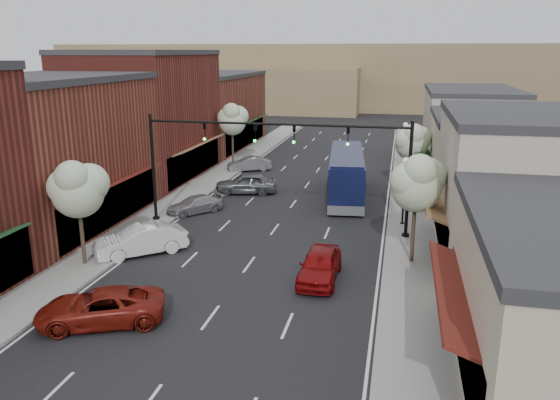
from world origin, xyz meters
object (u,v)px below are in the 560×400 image
Objects in this scene: signal_mast_left at (187,153)px; parked_car_d at (246,183)px; parked_car_a at (100,307)px; signal_mast_right at (368,161)px; parked_car_b at (141,240)px; red_hatchback at (320,265)px; tree_right_near at (418,182)px; tree_left_near at (77,188)px; parked_car_e at (249,164)px; tree_right_far at (413,141)px; tree_left_far at (232,119)px; lamp_post_far at (405,138)px; parked_car_c at (195,205)px; lamp_post_near at (405,180)px; coach_bus at (346,174)px.

signal_mast_left is 1.72× the size of parked_car_d.
parked_car_a is (1.42, -13.44, -3.91)m from signal_mast_left.
parked_car_b is (-11.82, -5.76, -3.81)m from signal_mast_right.
parked_car_a is (-8.10, -6.29, -0.06)m from red_hatchback.
tree_left_near is (-16.60, -4.00, -0.23)m from tree_right_near.
parked_car_e is at bearing 161.13° from parked_car_a.
tree_left_far is (-16.60, 6.00, 0.61)m from tree_right_far.
tree_left_far is 1.38× the size of lamp_post_far.
signal_mast_right is at bearing 75.43° from parked_car_b.
signal_mast_right reaches higher than parked_car_c.
lamp_post_near is at bearing 41.21° from parked_car_c.
red_hatchback is at bearing -2.66° from parked_car_c.
parked_car_b is (-0.58, -5.76, -3.81)m from signal_mast_left.
signal_mast_left reaches higher than coach_bus.
parked_car_e is (-2.00, 8.09, -0.16)m from parked_car_d.
red_hatchback is (9.52, -7.14, -3.85)m from signal_mast_left.
parked_car_b is at bearing -149.44° from lamp_post_near.
tree_right_near is 1.25× the size of parked_car_d.
parked_car_c is (-14.00, -17.68, -2.42)m from lamp_post_far.
coach_bus is at bearing 138.20° from parked_car_a.
tree_right_near is at bearing -85.23° from lamp_post_near.
lamp_post_near is at bearing 16.96° from parked_car_e.
red_hatchback is at bearing 41.68° from parked_car_b.
tree_left_far is 16.26m from lamp_post_far.
signal_mast_right is 12.27m from tree_right_far.
parked_car_e is (-9.73, 7.37, -1.15)m from coach_bus.
parked_car_a is at bearing -82.64° from tree_left_far.
tree_right_near is at bearing 16.80° from parked_car_c.
tree_right_far is 19.86m from red_hatchback.
signal_mast_left is at bearing 71.90° from tree_left_near.
lamp_post_far is 16.97m from parked_car_d.
tree_right_near is at bearing -56.09° from signal_mast_right.
tree_right_near is 1.20× the size of parked_car_b.
signal_mast_left is 1.82× the size of red_hatchback.
parked_car_c is (-11.82, 2.32, -4.04)m from signal_mast_right.
parked_car_d is (-12.55, 12.26, -3.64)m from tree_right_near.
parked_car_b is at bearing 171.90° from parked_car_a.
tree_right_near is 1.10× the size of tree_right_far.
red_hatchback is (-4.44, -19.09, -3.22)m from tree_right_far.
tree_right_near is 16.11m from parked_car_a.
parked_car_c is at bearing 137.18° from red_hatchback.
parked_car_b is at bearing -85.05° from tree_left_far.
parked_car_a is at bearing -53.01° from tree_left_near.
tree_left_near reaches higher than lamp_post_far.
coach_bus is (11.79, -9.03, -2.79)m from tree_left_far.
tree_right_near is 0.97× the size of tree_left_far.
coach_bus reaches higher than parked_car_e.
parked_car_b is at bearing 48.13° from tree_left_near.
parked_car_b reaches higher than parked_car_a.
parked_car_a is (-12.55, -25.38, -3.28)m from tree_right_far.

